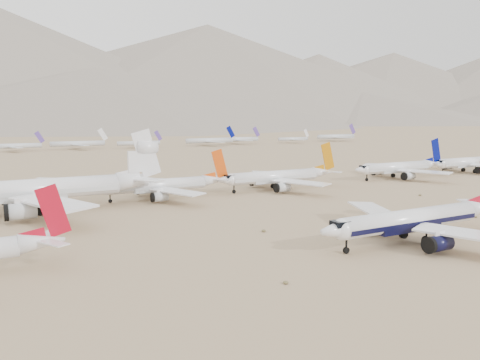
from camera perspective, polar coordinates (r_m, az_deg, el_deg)
The scene contains 10 objects.
ground at distance 112.82m, azimuth 20.26°, elevation -5.76°, with size 7000.00×7000.00×0.00m, color #886E4F.
main_airliner at distance 102.57m, azimuth 20.85°, elevation -4.49°, with size 47.33×46.22×16.70m.
row2_navy_widebody at distance 202.88m, azimuth 18.90°, elevation 1.46°, with size 45.25×44.25×16.10m.
row2_gold_tail at distance 163.31m, azimuth 4.80°, elevation 0.40°, with size 45.10×44.11×16.06m.
row2_orange_tail at distance 147.02m, azimuth -9.36°, elevation -0.63°, with size 41.66×40.76×14.86m.
row2_white_trijet at distance 134.77m, azimuth -22.78°, elevation -0.98°, with size 61.82×60.41×21.90m.
row2_blue_far at distance 236.56m, azimuth 26.28°, elevation 1.96°, with size 46.71×45.67×16.60m.
distant_storage_row at distance 378.43m, azimuth -16.01°, elevation 4.35°, with size 520.36×52.61×15.22m.
mountain_range at distance 1734.91m, azimuth -23.57°, elevation 12.67°, with size 7354.00×3024.00×470.00m.
foothills at distance 1321.87m, azimuth -0.69°, elevation 9.67°, with size 4637.50×1395.00×155.00m.
Camera 1 is at (-82.75, -72.27, 25.63)m, focal length 35.00 mm.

